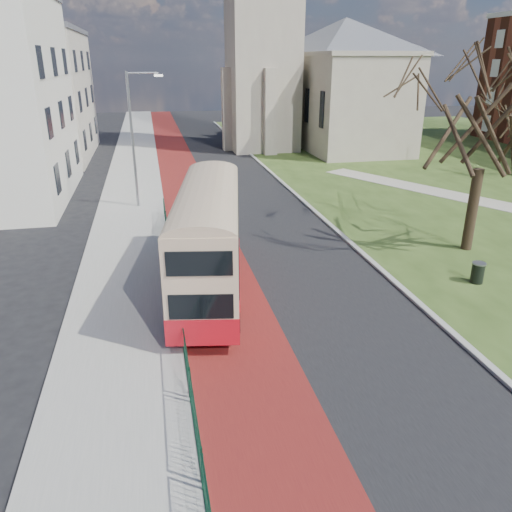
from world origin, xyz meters
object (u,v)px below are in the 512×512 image
object	(u,v)px
streetlamp	(135,134)
litter_bin	(478,273)
winter_tree_near	(491,99)
bus	(209,235)

from	to	relation	value
streetlamp	litter_bin	bearing A→B (deg)	-46.77
winter_tree_near	litter_bin	size ratio (longest dim) A/B	11.48
bus	litter_bin	world-z (taller)	bus
litter_bin	streetlamp	bearing A→B (deg)	133.23
bus	winter_tree_near	xyz separation A→B (m)	(12.92, 2.04, 4.75)
streetlamp	winter_tree_near	bearing A→B (deg)	-34.95
bus	winter_tree_near	world-z (taller)	winter_tree_near
bus	streetlamp	bearing A→B (deg)	112.10
streetlamp	bus	xyz separation A→B (m)	(2.83, -13.05, -2.22)
streetlamp	winter_tree_near	distance (m)	19.39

